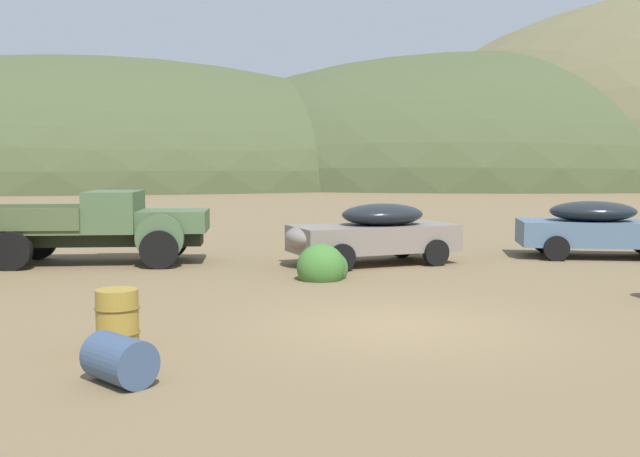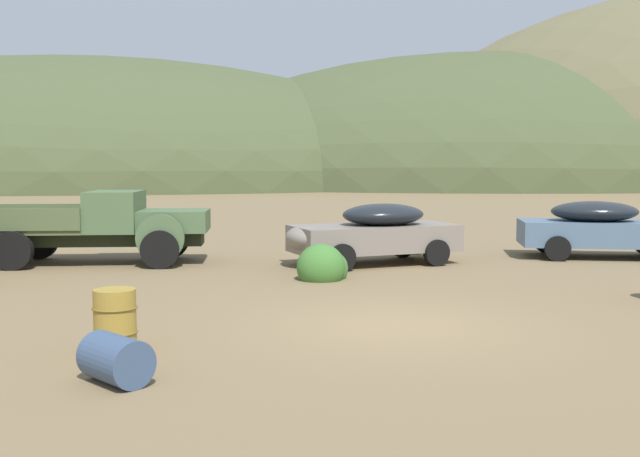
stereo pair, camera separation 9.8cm
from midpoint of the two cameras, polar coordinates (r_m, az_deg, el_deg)
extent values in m
plane|color=brown|center=(11.96, 5.86, -7.53)|extent=(300.00, 300.00, 0.00)
ellipsoid|color=#424C2D|center=(92.21, -17.91, 3.22)|extent=(91.03, 59.40, 29.65)
ellipsoid|color=#424C2D|center=(95.83, 12.49, 3.41)|extent=(84.42, 60.69, 32.13)
cube|color=#232B1B|center=(19.92, -17.28, -0.75)|extent=(5.57, 1.08, 0.36)
cube|color=#47603D|center=(19.53, -11.46, 0.61)|extent=(1.79, 1.74, 0.55)
cube|color=#B7B2A8|center=(19.45, -9.07, 0.55)|extent=(0.11, 1.17, 0.44)
cylinder|color=#47603D|center=(18.59, -12.53, -0.73)|extent=(1.20, 0.21, 1.20)
cylinder|color=#47603D|center=(20.59, -11.75, -0.16)|extent=(1.20, 0.21, 1.20)
cube|color=#47603D|center=(19.76, -15.85, 1.29)|extent=(1.33, 1.99, 1.05)
cube|color=black|center=(19.64, -14.21, 1.92)|extent=(0.09, 1.66, 0.59)
cube|color=#495735|center=(20.29, -21.48, -0.09)|extent=(2.85, 2.11, 0.12)
cube|color=#495735|center=(19.29, -22.40, 0.63)|extent=(2.80, 0.16, 0.55)
cube|color=#495735|center=(21.24, -20.71, 1.06)|extent=(2.80, 0.16, 0.55)
cylinder|color=black|center=(18.57, -12.54, -1.61)|extent=(0.97, 0.30, 0.96)
cylinder|color=black|center=(20.67, -11.72, -0.92)|extent=(0.97, 0.30, 0.96)
cylinder|color=black|center=(19.39, -23.02, -1.61)|extent=(0.97, 0.30, 0.96)
cylinder|color=black|center=(21.41, -21.22, -0.96)|extent=(0.97, 0.30, 0.96)
cube|color=slate|center=(19.02, 4.05, -0.74)|extent=(4.58, 2.96, 0.68)
ellipsoid|color=black|center=(19.08, 4.74, 1.09)|extent=(2.57, 2.18, 0.57)
ellipsoid|color=slate|center=(18.26, -1.33, -0.75)|extent=(1.31, 1.68, 0.61)
cylinder|color=black|center=(19.38, -0.65, -1.63)|extent=(0.71, 0.38, 0.68)
cylinder|color=black|center=(17.68, 1.53, -2.28)|extent=(0.71, 0.38, 0.68)
cylinder|color=black|center=(20.47, 6.21, -1.30)|extent=(0.71, 0.38, 0.68)
cylinder|color=black|center=(18.88, 8.86, -1.87)|extent=(0.71, 0.38, 0.68)
cube|color=slate|center=(21.72, 20.99, -0.34)|extent=(4.78, 2.83, 0.68)
ellipsoid|color=black|center=(21.62, 20.35, 1.25)|extent=(2.64, 2.12, 0.57)
cylinder|color=black|center=(20.57, 17.79, -1.48)|extent=(0.71, 0.35, 0.68)
cylinder|color=black|center=(22.38, 16.95, -0.95)|extent=(0.71, 0.35, 0.68)
cylinder|color=olive|center=(10.65, -15.74, -6.88)|extent=(0.58, 0.58, 0.86)
torus|color=brown|center=(10.62, -15.77, -5.97)|extent=(0.63, 0.63, 0.03)
torus|color=brown|center=(10.69, -15.72, -7.79)|extent=(0.63, 0.63, 0.03)
cylinder|color=#384C6B|center=(9.13, -15.63, -9.81)|extent=(0.99, 1.01, 0.58)
ellipsoid|color=olive|center=(21.62, 7.26, -1.34)|extent=(0.91, 0.82, 0.74)
ellipsoid|color=olive|center=(21.70, 6.57, -1.19)|extent=(0.99, 0.89, 0.89)
ellipsoid|color=#3D702D|center=(16.65, 0.66, -3.14)|extent=(0.79, 0.71, 0.82)
ellipsoid|color=#3D702D|center=(16.42, -0.10, -3.02)|extent=(1.09, 0.98, 1.05)
camera|label=1|loc=(0.05, -90.17, -0.02)|focal=41.13mm
camera|label=2|loc=(0.05, 89.83, 0.02)|focal=41.13mm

